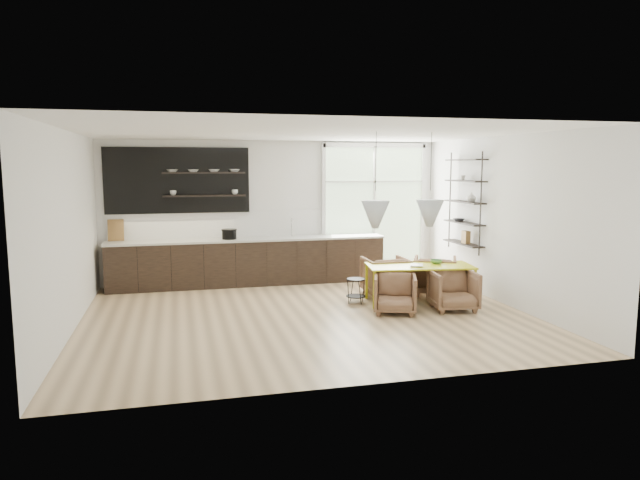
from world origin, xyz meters
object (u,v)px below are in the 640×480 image
(armchair_back_left, at_px, (385,276))
(wire_stool, at_px, (356,287))
(dining_table, at_px, (420,268))
(armchair_front_right, at_px, (453,290))
(armchair_back_right, at_px, (435,275))
(armchair_front_left, at_px, (395,294))

(armchair_back_left, xyz_separation_m, wire_stool, (-0.71, -0.44, -0.08))
(dining_table, distance_m, armchair_back_left, 0.82)
(armchair_front_right, relative_size, wire_stool, 1.70)
(armchair_back_left, bearing_deg, armchair_front_right, 120.12)
(dining_table, height_order, armchair_back_right, armchair_back_right)
(dining_table, relative_size, armchair_front_right, 2.63)
(armchair_front_left, height_order, wire_stool, armchair_front_left)
(armchair_back_left, height_order, armchair_front_left, armchair_back_left)
(dining_table, height_order, wire_stool, dining_table)
(armchair_back_left, distance_m, armchair_back_right, 0.93)
(armchair_front_left, distance_m, wire_stool, 0.90)
(dining_table, bearing_deg, armchair_front_left, -131.40)
(dining_table, bearing_deg, armchair_front_right, -53.02)
(dining_table, height_order, armchair_back_left, armchair_back_left)
(armchair_front_left, height_order, armchair_front_right, armchair_front_right)
(armchair_front_right, distance_m, wire_stool, 1.67)
(armchair_back_left, distance_m, armchair_front_right, 1.48)
(dining_table, height_order, armchair_front_left, dining_table)
(armchair_back_right, xyz_separation_m, armchair_front_left, (-1.22, -1.09, -0.04))
(dining_table, xyz_separation_m, armchair_back_right, (0.54, 0.52, -0.26))
(armchair_back_right, xyz_separation_m, wire_stool, (-1.63, -0.29, -0.08))
(armchair_back_left, height_order, armchair_back_right, armchair_back_left)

